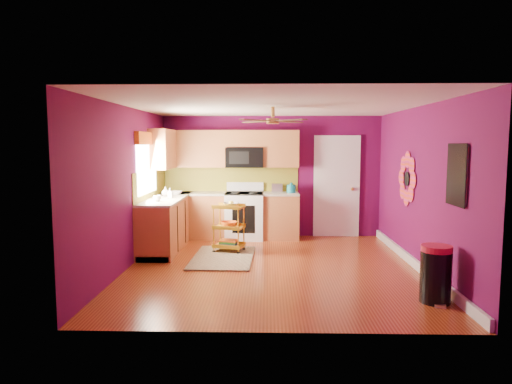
{
  "coord_description": "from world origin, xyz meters",
  "views": [
    {
      "loc": [
        -0.07,
        -6.99,
        1.92
      ],
      "look_at": [
        -0.27,
        0.4,
        1.14
      ],
      "focal_mm": 32.0,
      "sensor_mm": 36.0,
      "label": 1
    }
  ],
  "objects": [
    {
      "name": "soap_bottle_b",
      "position": [
        -2.02,
        1.57,
        1.03
      ],
      "size": [
        0.14,
        0.14,
        0.18
      ],
      "primitive_type": "imported",
      "color": "white",
      "rests_on": "lower_cabinets"
    },
    {
      "name": "panel_door",
      "position": [
        1.35,
        2.47,
        1.02
      ],
      "size": [
        0.95,
        0.11,
        2.15
      ],
      "color": "white",
      "rests_on": "ground"
    },
    {
      "name": "soap_bottle_a",
      "position": [
        -1.87,
        1.27,
        1.03
      ],
      "size": [
        0.08,
        0.08,
        0.18
      ],
      "primitive_type": "imported",
      "color": "#EA3F72",
      "rests_on": "lower_cabinets"
    },
    {
      "name": "trash_can",
      "position": [
        1.97,
        -1.54,
        0.35
      ],
      "size": [
        0.45,
        0.45,
        0.7
      ],
      "color": "black",
      "rests_on": "ground"
    },
    {
      "name": "counter_dish",
      "position": [
        -1.88,
        1.84,
        0.97
      ],
      "size": [
        0.26,
        0.26,
        0.06
      ],
      "primitive_type": "imported",
      "color": "white",
      "rests_on": "lower_cabinets"
    },
    {
      "name": "room_envelope",
      "position": [
        0.03,
        0.0,
        1.63
      ],
      "size": [
        4.54,
        5.04,
        2.52
      ],
      "color": "#590A41",
      "rests_on": "ground"
    },
    {
      "name": "toaster",
      "position": [
        0.11,
        2.27,
        1.03
      ],
      "size": [
        0.22,
        0.15,
        0.18
      ],
      "primitive_type": "cube",
      "color": "beige",
      "rests_on": "lower_cabinets"
    },
    {
      "name": "electric_range",
      "position": [
        -0.55,
        2.17,
        0.48
      ],
      "size": [
        0.76,
        0.66,
        1.13
      ],
      "color": "white",
      "rests_on": "ground"
    },
    {
      "name": "counter_cup",
      "position": [
        -1.98,
        0.75,
        0.99
      ],
      "size": [
        0.13,
        0.13,
        0.1
      ],
      "primitive_type": "imported",
      "color": "white",
      "rests_on": "lower_cabinets"
    },
    {
      "name": "upper_cabinetry",
      "position": [
        -1.24,
        2.17,
        1.8
      ],
      "size": [
        2.8,
        2.3,
        1.26
      ],
      "color": "#995229",
      "rests_on": "ground"
    },
    {
      "name": "right_wall_art",
      "position": [
        2.23,
        -0.34,
        1.44
      ],
      "size": [
        0.04,
        2.74,
        1.04
      ],
      "color": "black",
      "rests_on": "ground"
    },
    {
      "name": "rolling_cart",
      "position": [
        -0.76,
        0.99,
        0.48
      ],
      "size": [
        0.59,
        0.49,
        0.93
      ],
      "color": "gold",
      "rests_on": "ground"
    },
    {
      "name": "left_window",
      "position": [
        -2.22,
        1.05,
        1.74
      ],
      "size": [
        0.08,
        1.35,
        1.08
      ],
      "color": "white",
      "rests_on": "ground"
    },
    {
      "name": "ground",
      "position": [
        0.0,
        0.0,
        0.0
      ],
      "size": [
        5.0,
        5.0,
        0.0
      ],
      "primitive_type": "plane",
      "color": "maroon",
      "rests_on": "ground"
    },
    {
      "name": "ceiling_fan",
      "position": [
        0.0,
        0.2,
        2.29
      ],
      "size": [
        1.01,
        1.01,
        0.26
      ],
      "color": "#BF8C3F",
      "rests_on": "ground"
    },
    {
      "name": "teal_kettle",
      "position": [
        0.4,
        2.22,
        1.02
      ],
      "size": [
        0.18,
        0.18,
        0.21
      ],
      "color": "#127889",
      "rests_on": "lower_cabinets"
    },
    {
      "name": "shag_rug",
      "position": [
        -0.83,
        0.55,
        0.01
      ],
      "size": [
        1.05,
        1.66,
        0.02
      ],
      "primitive_type": "cube",
      "rotation": [
        0.0,
        0.0,
        -0.03
      ],
      "color": "black",
      "rests_on": "ground"
    },
    {
      "name": "lower_cabinets",
      "position": [
        -1.35,
        1.82,
        0.43
      ],
      "size": [
        2.81,
        2.31,
        0.94
      ],
      "color": "#995229",
      "rests_on": "ground"
    }
  ]
}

